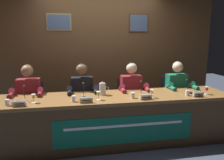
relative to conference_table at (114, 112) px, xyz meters
The scene contains 28 objects.
ground_plane 0.54m from the conference_table, 91.16° to the left, with size 12.00×12.00×0.00m, color #383D4C.
wall_back_panelled 1.69m from the conference_table, 90.09° to the left, with size 4.99×0.14×2.60m.
conference_table is the anchor object (origin of this frame).
chair_far_left 1.49m from the conference_table, 151.66° to the left, with size 0.44×0.45×0.89m.
panelist_far_left 1.42m from the conference_table, 158.82° to the left, with size 0.51×0.48×1.22m.
nameplate_far_left 1.33m from the conference_table, behind, with size 0.18×0.06×0.08m.
juice_glass_far_left 1.17m from the conference_table, behind, with size 0.06×0.06×0.12m.
water_cup_far_left 1.48m from the conference_table, behind, with size 0.06×0.06×0.08m.
microphone_far_left 1.32m from the conference_table, behind, with size 0.06×0.17×0.22m.
chair_center_left 0.84m from the conference_table, 121.81° to the left, with size 0.44×0.45×0.89m.
panelist_center_left 0.69m from the conference_table, 130.80° to the left, with size 0.51×0.48×1.22m.
nameplate_center_left 0.53m from the conference_table, 156.55° to the right, with size 0.18×0.06×0.08m.
juice_glass_center_left 0.40m from the conference_table, 163.62° to the right, with size 0.06×0.06×0.12m.
water_cup_center_left 0.66m from the conference_table, behind, with size 0.06×0.06×0.08m.
microphone_center_left 0.54m from the conference_table, 165.83° to the left, with size 0.06×0.17×0.22m.
chair_center_right 0.83m from the conference_table, 58.46° to the left, with size 0.44×0.45×0.89m.
panelist_center_right 0.69m from the conference_table, 49.50° to the left, with size 0.51×0.48×1.22m.
nameplate_center_right 0.55m from the conference_table, 21.52° to the right, with size 0.18×0.06×0.08m.
juice_glass_center_right 0.65m from the conference_table, 10.35° to the right, with size 0.06×0.06×0.12m.
water_cup_center_right 0.39m from the conference_table, 13.80° to the right, with size 0.06×0.06×0.08m.
microphone_center_right 0.56m from the conference_table, ahead, with size 0.06×0.17×0.22m.
chair_far_right 1.49m from the conference_table, 28.42° to the left, with size 0.44×0.45×0.89m.
panelist_far_right 1.41m from the conference_table, 21.25° to the left, with size 0.51×0.48×1.22m.
nameplate_far_right 1.32m from the conference_table, ahead, with size 0.17×0.06×0.08m.
juice_glass_far_right 1.53m from the conference_table, ahead, with size 0.06×0.06×0.12m.
water_cup_far_right 1.18m from the conference_table, ahead, with size 0.06×0.06×0.08m.
microphone_far_right 1.31m from the conference_table, ahead, with size 0.06×0.17×0.22m.
water_pitcher_central 0.41m from the conference_table, 123.86° to the left, with size 0.15×0.10×0.21m.
Camera 1 is at (-0.59, -3.20, 1.62)m, focal length 34.83 mm.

